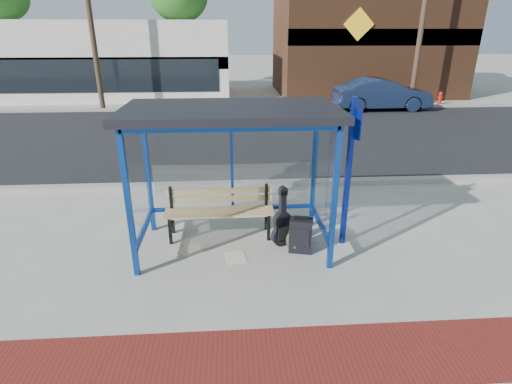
{
  "coord_description": "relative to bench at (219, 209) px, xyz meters",
  "views": [
    {
      "loc": [
        -0.02,
        -6.09,
        3.48
      ],
      "look_at": [
        0.4,
        0.2,
        0.94
      ],
      "focal_mm": 28.0,
      "sensor_mm": 36.0,
      "label": 1
    }
  ],
  "objects": [
    {
      "name": "ground",
      "position": [
        0.24,
        -0.47,
        -0.52
      ],
      "size": [
        120.0,
        120.0,
        0.0
      ],
      "primitive_type": "plane",
      "color": "#B2ADA0",
      "rests_on": "ground"
    },
    {
      "name": "brick_paver_strip",
      "position": [
        0.24,
        -3.07,
        -0.51
      ],
      "size": [
        60.0,
        1.0,
        0.01
      ],
      "primitive_type": "cube",
      "color": "maroon",
      "rests_on": "ground"
    },
    {
      "name": "curb_near",
      "position": [
        0.24,
        2.43,
        -0.46
      ],
      "size": [
        60.0,
        0.25,
        0.12
      ],
      "primitive_type": "cube",
      "color": "gray",
      "rests_on": "ground"
    },
    {
      "name": "street_asphalt",
      "position": [
        0.24,
        7.53,
        -0.52
      ],
      "size": [
        60.0,
        10.0,
        0.0
      ],
      "primitive_type": "cube",
      "color": "black",
      "rests_on": "ground"
    },
    {
      "name": "curb_far",
      "position": [
        0.24,
        12.63,
        -0.46
      ],
      "size": [
        60.0,
        0.25,
        0.12
      ],
      "primitive_type": "cube",
      "color": "gray",
      "rests_on": "ground"
    },
    {
      "name": "far_sidewalk",
      "position": [
        0.24,
        14.53,
        -0.51
      ],
      "size": [
        60.0,
        4.0,
        0.01
      ],
      "primitive_type": "cube",
      "color": "#B2ADA0",
      "rests_on": "ground"
    },
    {
      "name": "bus_shelter",
      "position": [
        0.24,
        -0.4,
        1.55
      ],
      "size": [
        3.3,
        1.8,
        2.42
      ],
      "color": "navy",
      "rests_on": "ground"
    },
    {
      "name": "storefront_white",
      "position": [
        -8.76,
        17.52,
        1.48
      ],
      "size": [
        18.0,
        6.04,
        4.0
      ],
      "color": "silver",
      "rests_on": "ground"
    },
    {
      "name": "storefront_brown",
      "position": [
        8.24,
        18.03,
        2.68
      ],
      "size": [
        10.0,
        7.08,
        6.4
      ],
      "color": "#59331E",
      "rests_on": "ground"
    },
    {
      "name": "utility_pole_west",
      "position": [
        -5.76,
        12.93,
        3.59
      ],
      "size": [
        1.6,
        0.24,
        8.0
      ],
      "color": "#4C3826",
      "rests_on": "ground"
    },
    {
      "name": "utility_pole_east",
      "position": [
        9.24,
        12.93,
        3.59
      ],
      "size": [
        1.6,
        0.24,
        8.0
      ],
      "color": "#4C3826",
      "rests_on": "ground"
    },
    {
      "name": "bench",
      "position": [
        0.0,
        0.0,
        0.0
      ],
      "size": [
        1.95,
        0.5,
        0.92
      ],
      "rotation": [
        0.0,
        0.0,
        0.01
      ],
      "color": "black",
      "rests_on": "ground"
    },
    {
      "name": "guitar_bag",
      "position": [
        1.08,
        -0.46,
        -0.14
      ],
      "size": [
        0.39,
        0.24,
        1.04
      ],
      "rotation": [
        0.0,
        0.0,
        0.36
      ],
      "color": "black",
      "rests_on": "ground"
    },
    {
      "name": "suitcase",
      "position": [
        1.36,
        -0.7,
        -0.22
      ],
      "size": [
        0.42,
        0.32,
        0.66
      ],
      "rotation": [
        0.0,
        0.0,
        -0.23
      ],
      "color": "black",
      "rests_on": "ground"
    },
    {
      "name": "backpack",
      "position": [
        1.28,
        -0.64,
        -0.35
      ],
      "size": [
        0.32,
        0.3,
        0.36
      ],
      "rotation": [
        0.0,
        0.0,
        0.12
      ],
      "color": "#2F2E1A",
      "rests_on": "ground"
    },
    {
      "name": "sign_post",
      "position": [
        2.17,
        -0.45,
        0.91
      ],
      "size": [
        0.15,
        0.31,
        2.55
      ],
      "rotation": [
        0.0,
        0.0,
        0.29
      ],
      "color": "navy",
      "rests_on": "ground"
    },
    {
      "name": "newspaper_a",
      "position": [
        -0.52,
        -0.54,
        -0.52
      ],
      "size": [
        0.45,
        0.49,
        0.01
      ],
      "primitive_type": "cube",
      "rotation": [
        0.0,
        0.0,
        1.17
      ],
      "color": "white",
      "rests_on": "ground"
    },
    {
      "name": "newspaper_b",
      "position": [
        0.26,
        -0.83,
        -0.52
      ],
      "size": [
        0.4,
        0.47,
        0.01
      ],
      "primitive_type": "cube",
      "rotation": [
        0.0,
        0.0,
        -1.39
      ],
      "color": "white",
      "rests_on": "ground"
    },
    {
      "name": "newspaper_c",
      "position": [
        -0.47,
        -0.59,
        -0.52
      ],
      "size": [
        0.46,
        0.47,
        0.01
      ],
      "primitive_type": "cube",
      "rotation": [
        0.0,
        0.0,
        2.3
      ],
      "color": "white",
      "rests_on": "ground"
    },
    {
      "name": "parked_car",
      "position": [
        7.41,
        12.1,
        0.21
      ],
      "size": [
        4.46,
        1.61,
        1.46
      ],
      "primitive_type": "imported",
      "rotation": [
        0.0,
        0.0,
        1.58
      ],
      "color": "#182645",
      "rests_on": "ground"
    },
    {
      "name": "fire_hydrant",
      "position": [
        10.94,
        13.34,
        -0.17
      ],
      "size": [
        0.28,
        0.19,
        0.65
      ],
      "rotation": [
        0.0,
        0.0,
        -0.0
      ],
      "color": "red",
      "rests_on": "ground"
    }
  ]
}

